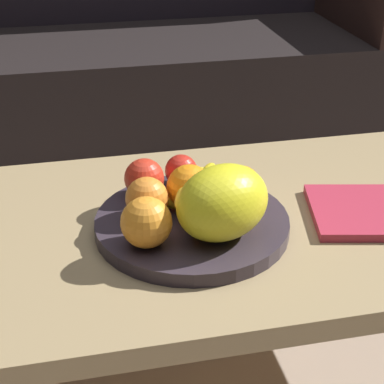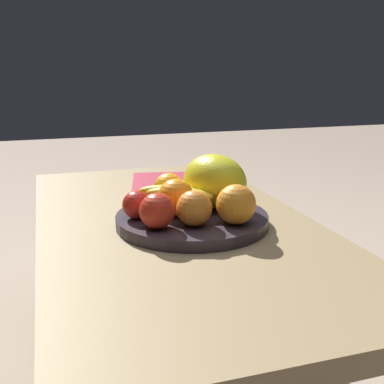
{
  "view_description": "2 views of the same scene",
  "coord_description": "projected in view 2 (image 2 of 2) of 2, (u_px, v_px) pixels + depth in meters",
  "views": [
    {
      "loc": [
        -0.25,
        -0.94,
        0.98
      ],
      "look_at": [
        -0.05,
        -0.03,
        0.47
      ],
      "focal_mm": 59.79,
      "sensor_mm": 36.0,
      "label": 1
    },
    {
      "loc": [
        -0.99,
        0.27,
        0.73
      ],
      "look_at": [
        -0.05,
        -0.03,
        0.47
      ],
      "focal_mm": 44.66,
      "sensor_mm": 36.0,
      "label": 2
    }
  ],
  "objects": [
    {
      "name": "apple_right",
      "position": [
        157.0,
        211.0,
        0.94
      ],
      "size": [
        0.07,
        0.07,
        0.07
      ],
      "primitive_type": "sphere",
      "color": "red",
      "rests_on": "fruit_bowl"
    },
    {
      "name": "ground_plane",
      "position": [
        176.0,
        370.0,
        1.19
      ],
      "size": [
        8.0,
        8.0,
        0.0
      ],
      "primitive_type": "plane",
      "color": "tan"
    },
    {
      "name": "orange_back",
      "position": [
        168.0,
        189.0,
        1.11
      ],
      "size": [
        0.07,
        0.07,
        0.07
      ],
      "primitive_type": "sphere",
      "color": "orange",
      "rests_on": "fruit_bowl"
    },
    {
      "name": "fruit_bowl",
      "position": [
        192.0,
        219.0,
        1.05
      ],
      "size": [
        0.33,
        0.33,
        0.03
      ],
      "primitive_type": "cylinder",
      "color": "#352C35",
      "rests_on": "coffee_table"
    },
    {
      "name": "coffee_table",
      "position": [
        175.0,
        237.0,
        1.09
      ],
      "size": [
        1.13,
        0.6,
        0.39
      ],
      "color": "#9F865C",
      "rests_on": "ground_plane"
    },
    {
      "name": "magazine",
      "position": [
        164.0,
        184.0,
        1.37
      ],
      "size": [
        0.28,
        0.23,
        0.02
      ],
      "primitive_type": "cube",
      "rotation": [
        0.0,
        0.0,
        -0.21
      ],
      "color": "#B72E44",
      "rests_on": "coffee_table"
    },
    {
      "name": "orange_left",
      "position": [
        236.0,
        204.0,
        0.97
      ],
      "size": [
        0.08,
        0.08,
        0.08
      ],
      "primitive_type": "sphere",
      "color": "orange",
      "rests_on": "fruit_bowl"
    },
    {
      "name": "orange_right",
      "position": [
        194.0,
        208.0,
        0.96
      ],
      "size": [
        0.07,
        0.07,
        0.07
      ],
      "primitive_type": "sphere",
      "color": "orange",
      "rests_on": "fruit_bowl"
    },
    {
      "name": "melon_large_front",
      "position": [
        215.0,
        181.0,
        1.08
      ],
      "size": [
        0.2,
        0.18,
        0.12
      ],
      "primitive_type": "ellipsoid",
      "rotation": [
        0.0,
        0.0,
        0.44
      ],
      "color": "yellow",
      "rests_on": "fruit_bowl"
    },
    {
      "name": "apple_left",
      "position": [
        136.0,
        205.0,
        1.01
      ],
      "size": [
        0.06,
        0.06,
        0.06
      ],
      "primitive_type": "sphere",
      "color": "red",
      "rests_on": "fruit_bowl"
    },
    {
      "name": "banana_bunch",
      "position": [
        176.0,
        200.0,
        1.05
      ],
      "size": [
        0.15,
        0.17,
        0.06
      ],
      "color": "yellow",
      "rests_on": "fruit_bowl"
    },
    {
      "name": "orange_front",
      "position": [
        176.0,
        197.0,
        1.03
      ],
      "size": [
        0.08,
        0.08,
        0.08
      ],
      "primitive_type": "sphere",
      "color": "orange",
      "rests_on": "fruit_bowl"
    }
  ]
}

